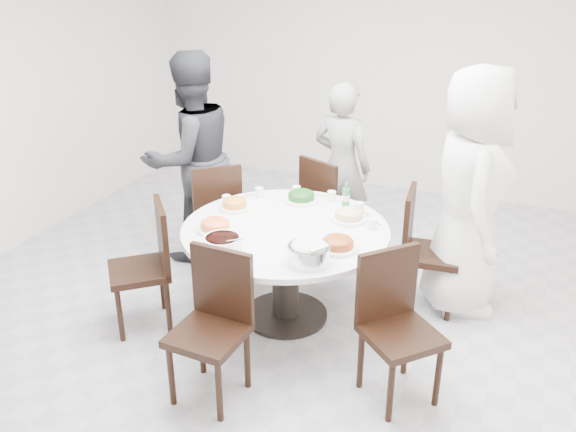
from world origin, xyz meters
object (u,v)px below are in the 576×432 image
at_px(chair_s, 208,332).
at_px(chair_nw, 213,212).
at_px(diner_left, 191,159).
at_px(rice_bowl, 309,254).
at_px(soup_bowl, 222,243).
at_px(chair_sw, 138,268).
at_px(beverage_bottle, 346,196).
at_px(chair_n, 332,207).
at_px(diner_middle, 342,166).
at_px(diner_right, 470,193).
at_px(dining_table, 285,273).
at_px(chair_ne, 432,251).
at_px(chair_se, 402,332).

bearing_deg(chair_s, chair_nw, 120.84).
xyz_separation_m(diner_left, rice_bowl, (1.50, -1.10, -0.11)).
relative_size(chair_nw, soup_bowl, 3.70).
bearing_deg(soup_bowl, chair_sw, -176.90).
xyz_separation_m(chair_sw, beverage_bottle, (1.24, 0.99, 0.38)).
bearing_deg(chair_n, diner_middle, -65.12).
distance_m(chair_sw, diner_middle, 2.11).
bearing_deg(diner_left, diner_right, 119.53).
bearing_deg(diner_middle, chair_nw, 51.29).
bearing_deg(diner_right, soup_bowl, 113.46).
height_order(dining_table, chair_s, chair_s).
bearing_deg(chair_n, rice_bowl, 126.83).
bearing_deg(chair_nw, diner_middle, 177.24).
bearing_deg(rice_bowl, soup_bowl, -177.98).
xyz_separation_m(chair_ne, chair_sw, (-1.92, -1.06, 0.00)).
bearing_deg(beverage_bottle, rice_bowl, -87.44).
xyz_separation_m(chair_se, rice_bowl, (-0.65, 0.14, 0.33)).
height_order(chair_se, diner_left, diner_left).
xyz_separation_m(chair_se, diner_middle, (-1.00, 1.94, 0.29)).
bearing_deg(diner_left, beverage_bottle, 112.50).
bearing_deg(chair_s, dining_table, 88.05).
bearing_deg(rice_bowl, chair_n, 102.57).
xyz_separation_m(chair_s, diner_left, (-1.06, 1.67, 0.44)).
xyz_separation_m(chair_nw, diner_left, (-0.23, 0.06, 0.44)).
bearing_deg(chair_se, diner_middle, 70.71).
relative_size(chair_nw, chair_sw, 1.00).
xyz_separation_m(dining_table, chair_nw, (-0.93, 0.60, 0.10)).
height_order(chair_se, rice_bowl, chair_se).
distance_m(chair_nw, chair_se, 2.25).
distance_m(chair_s, beverage_bottle, 1.60).
bearing_deg(diner_left, chair_se, 89.02).
bearing_deg(dining_table, rice_bowl, -52.05).
relative_size(diner_right, rice_bowl, 6.82).
distance_m(chair_nw, diner_right, 2.17).
xyz_separation_m(dining_table, diner_left, (-1.16, 0.67, 0.54)).
relative_size(chair_s, diner_left, 0.52).
bearing_deg(chair_se, chair_nw, 101.99).
bearing_deg(soup_bowl, diner_right, 38.12).
xyz_separation_m(chair_ne, soup_bowl, (-1.24, -1.02, 0.31)).
height_order(dining_table, chair_nw, chair_nw).
distance_m(chair_n, diner_right, 1.35).
relative_size(rice_bowl, soup_bowl, 1.07).
bearing_deg(chair_ne, dining_table, 115.09).
distance_m(chair_n, chair_sw, 1.86).
bearing_deg(diner_middle, chair_sw, 74.77).
xyz_separation_m(chair_n, chair_se, (0.99, -1.68, 0.00)).
distance_m(chair_se, diner_left, 2.52).
relative_size(chair_se, diner_middle, 0.62).
bearing_deg(chair_se, rice_bowl, 121.50).
bearing_deg(soup_bowl, chair_nw, 121.86).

